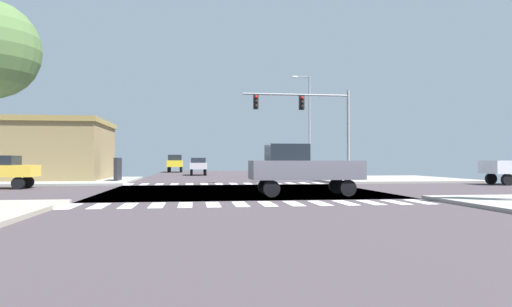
{
  "coord_description": "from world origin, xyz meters",
  "views": [
    {
      "loc": [
        -2.44,
        -23.88,
        1.61
      ],
      "look_at": [
        1.15,
        2.37,
        2.01
      ],
      "focal_mm": 31.86,
      "sensor_mm": 36.0,
      "label": 1
    }
  ],
  "objects_px": {
    "street_lamp": "(307,118)",
    "pickup_trailing_4": "(302,167)",
    "traffic_signal_mast": "(308,113)",
    "pickup_crossing_3": "(175,163)",
    "bank_building": "(15,150)",
    "sedan_middle_2": "(198,165)"
  },
  "relations": [
    {
      "from": "traffic_signal_mast",
      "to": "pickup_crossing_3",
      "type": "bearing_deg",
      "value": 108.38
    },
    {
      "from": "traffic_signal_mast",
      "to": "pickup_crossing_3",
      "type": "distance_m",
      "value": 33.39
    },
    {
      "from": "traffic_signal_mast",
      "to": "sedan_middle_2",
      "type": "distance_m",
      "value": 20.35
    },
    {
      "from": "pickup_crossing_3",
      "to": "pickup_trailing_4",
      "type": "distance_m",
      "value": 42.79
    },
    {
      "from": "street_lamp",
      "to": "pickup_trailing_4",
      "type": "xyz_separation_m",
      "value": [
        -5.44,
        -20.45,
        -4.25
      ]
    },
    {
      "from": "street_lamp",
      "to": "pickup_trailing_4",
      "type": "bearing_deg",
      "value": -104.89
    },
    {
      "from": "traffic_signal_mast",
      "to": "bank_building",
      "type": "relative_size",
      "value": 0.5
    },
    {
      "from": "street_lamp",
      "to": "pickup_crossing_3",
      "type": "relative_size",
      "value": 1.85
    },
    {
      "from": "pickup_trailing_4",
      "to": "bank_building",
      "type": "bearing_deg",
      "value": 47.31
    },
    {
      "from": "traffic_signal_mast",
      "to": "sedan_middle_2",
      "type": "xyz_separation_m",
      "value": [
        -7.47,
        18.55,
        -3.8
      ]
    },
    {
      "from": "street_lamp",
      "to": "bank_building",
      "type": "height_order",
      "value": "street_lamp"
    },
    {
      "from": "traffic_signal_mast",
      "to": "bank_building",
      "type": "distance_m",
      "value": 22.92
    },
    {
      "from": "pickup_crossing_3",
      "to": "pickup_trailing_4",
      "type": "xyz_separation_m",
      "value": [
        7.47,
        -42.13,
        0.0
      ]
    },
    {
      "from": "traffic_signal_mast",
      "to": "bank_building",
      "type": "xyz_separation_m",
      "value": [
        -21.78,
        6.7,
        -2.52
      ]
    },
    {
      "from": "pickup_crossing_3",
      "to": "sedan_middle_2",
      "type": "relative_size",
      "value": 1.19
    },
    {
      "from": "sedan_middle_2",
      "to": "pickup_trailing_4",
      "type": "bearing_deg",
      "value": 98.72
    },
    {
      "from": "pickup_crossing_3",
      "to": "bank_building",
      "type": "bearing_deg",
      "value": 65.49
    },
    {
      "from": "street_lamp",
      "to": "pickup_trailing_4",
      "type": "height_order",
      "value": "street_lamp"
    },
    {
      "from": "bank_building",
      "to": "pickup_crossing_3",
      "type": "bearing_deg",
      "value": 65.49
    },
    {
      "from": "pickup_trailing_4",
      "to": "street_lamp",
      "type": "bearing_deg",
      "value": -14.89
    },
    {
      "from": "street_lamp",
      "to": "traffic_signal_mast",
      "type": "bearing_deg",
      "value": -103.97
    },
    {
      "from": "street_lamp",
      "to": "pickup_trailing_4",
      "type": "distance_m",
      "value": 21.58
    }
  ]
}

